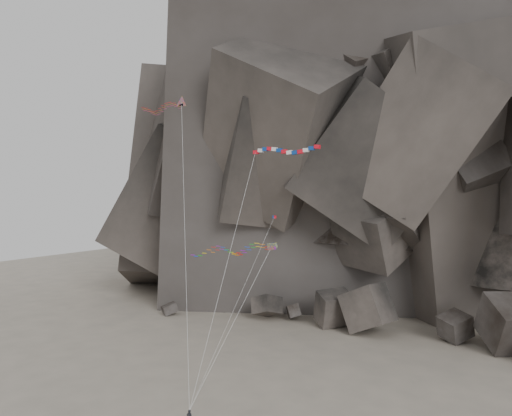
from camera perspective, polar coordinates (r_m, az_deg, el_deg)
The scene contains 7 objects.
ground at distance 59.43m, azimuth -5.00°, elevation -20.78°, with size 260.00×260.00×0.00m, color gray.
headland at distance 121.67m, azimuth 13.52°, elevation 10.50°, with size 110.00×70.00×84.00m, color #544B45, non-canonical shape.
boulder_field at distance 83.67m, azimuth 19.37°, elevation -12.44°, with size 70.45×13.61×8.65m.
delta_kite at distance 66.26m, azimuth -11.02°, elevation 11.07°, with size 16.63×12.02×33.26m.
banner_kite at distance 55.88m, azimuth 3.21°, elevation 6.36°, with size 9.10×12.00×26.45m.
parafoil_kite at distance 54.44m, azimuth -3.34°, elevation -4.82°, with size 11.99×7.42×16.09m.
pennant_kite at distance 54.48m, azimuth -0.06°, elevation -5.94°, with size 3.94×11.39×18.65m.
Camera 1 is at (30.02, -46.23, 22.20)m, focal length 35.00 mm.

